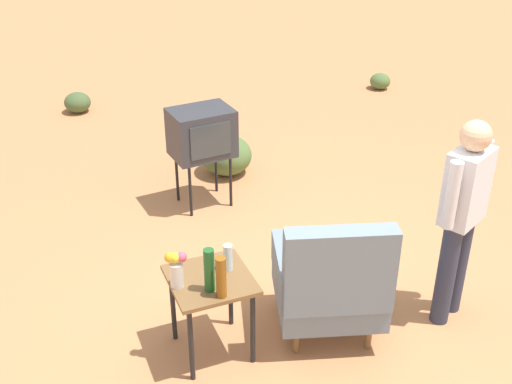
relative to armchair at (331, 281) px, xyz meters
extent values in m
plane|color=#C17A4C|center=(0.06, -0.24, -0.50)|extent=(60.00, 60.00, 0.00)
cylinder|color=brown|center=(-0.36, -0.27, -0.39)|extent=(0.05, 0.05, 0.22)
cylinder|color=brown|center=(0.14, -0.43, -0.39)|extent=(0.05, 0.05, 0.22)
cylinder|color=brown|center=(-0.20, 0.24, -0.39)|extent=(0.05, 0.05, 0.22)
cylinder|color=brown|center=(0.30, 0.08, -0.39)|extent=(0.05, 0.05, 0.22)
cube|color=slate|center=(-0.03, -0.10, -0.18)|extent=(0.95, 0.95, 0.20)
cube|color=slate|center=(0.07, 0.21, 0.24)|extent=(0.77, 0.38, 0.64)
cube|color=slate|center=(-0.34, 0.00, 0.05)|extent=(0.34, 0.69, 0.26)
cube|color=slate|center=(0.27, -0.19, 0.05)|extent=(0.34, 0.69, 0.26)
cylinder|color=black|center=(0.63, -0.40, -0.19)|extent=(0.04, 0.04, 0.61)
cylinder|color=black|center=(1.08, -0.40, -0.19)|extent=(0.04, 0.04, 0.61)
cylinder|color=black|center=(0.63, 0.05, -0.19)|extent=(0.04, 0.04, 0.61)
cylinder|color=black|center=(1.08, 0.05, -0.19)|extent=(0.04, 0.04, 0.61)
cube|color=brown|center=(0.86, -0.17, 0.13)|extent=(0.56, 0.56, 0.03)
cylinder|color=black|center=(0.43, -2.09, -0.22)|extent=(0.03, 0.03, 0.55)
cylinder|color=black|center=(-0.01, -2.14, -0.22)|extent=(0.03, 0.03, 0.55)
cylinder|color=black|center=(0.46, -2.45, -0.22)|extent=(0.03, 0.03, 0.55)
cylinder|color=black|center=(0.02, -2.49, -0.22)|extent=(0.03, 0.03, 0.55)
cube|color=#333338|center=(0.23, -2.29, 0.29)|extent=(0.64, 0.49, 0.48)
cube|color=#383D3F|center=(0.21, -2.07, 0.29)|extent=(0.42, 0.05, 0.34)
cylinder|color=#2D3347|center=(-1.06, 0.09, -0.07)|extent=(0.14, 0.14, 0.86)
cylinder|color=#2D3347|center=(-0.88, 0.18, -0.07)|extent=(0.14, 0.14, 0.86)
cube|color=silver|center=(-0.97, 0.13, 0.64)|extent=(0.42, 0.36, 0.56)
cylinder|color=silver|center=(-1.19, 0.03, 0.67)|extent=(0.09, 0.09, 0.50)
cylinder|color=silver|center=(-0.76, 0.24, 0.67)|extent=(0.09, 0.09, 0.50)
sphere|color=#DBAD84|center=(-0.97, 0.13, 1.03)|extent=(0.22, 0.22, 0.22)
cylinder|color=brown|center=(0.85, 0.05, 0.30)|extent=(0.07, 0.07, 0.30)
cylinder|color=#1E5623|center=(0.90, -0.05, 0.31)|extent=(0.07, 0.07, 0.32)
cylinder|color=silver|center=(0.71, -0.22, 0.25)|extent=(0.06, 0.06, 0.20)
cylinder|color=silver|center=(1.09, -0.17, 0.24)|extent=(0.09, 0.09, 0.18)
sphere|color=yellow|center=(1.09, -0.17, 0.38)|extent=(0.07, 0.07, 0.07)
sphere|color=#E04C66|center=(1.05, -0.16, 0.38)|extent=(0.07, 0.07, 0.07)
sphere|color=orange|center=(1.13, -0.19, 0.38)|extent=(0.07, 0.07, 0.07)
ellipsoid|color=#516B38|center=(-3.39, -4.68, -0.38)|extent=(0.31, 0.31, 0.24)
ellipsoid|color=#516B38|center=(-0.23, -2.86, -0.28)|extent=(0.57, 0.57, 0.44)
ellipsoid|color=#475B33|center=(1.05, -5.44, -0.36)|extent=(0.36, 0.36, 0.28)
camera|label=1|loc=(1.91, 3.23, 2.74)|focal=44.47mm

